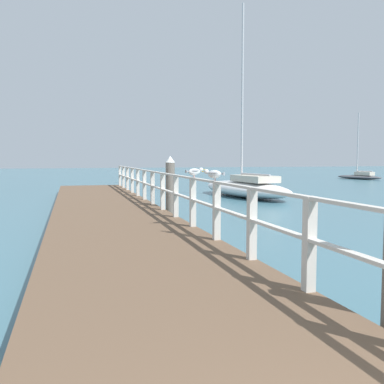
# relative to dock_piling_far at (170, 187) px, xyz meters

# --- Properties ---
(pier_deck) EXTENTS (3.16, 23.82, 0.36)m
(pier_deck) POSITION_rel_dock_piling_far_xyz_m (-1.88, -0.67, -0.79)
(pier_deck) COLOR brown
(pier_deck) RESTS_ON ground_plane
(pier_railing) EXTENTS (0.12, 22.34, 1.08)m
(pier_railing) POSITION_rel_dock_piling_far_xyz_m (-0.38, -0.67, 0.05)
(pier_railing) COLOR beige
(pier_railing) RESTS_ON pier_deck
(dock_piling_far) EXTENTS (0.29, 0.29, 1.92)m
(dock_piling_far) POSITION_rel_dock_piling_far_xyz_m (0.00, 0.00, 0.00)
(dock_piling_far) COLOR #6B6056
(dock_piling_far) RESTS_ON ground_plane
(seagull_foreground) EXTENTS (0.34, 0.39, 0.21)m
(seagull_foreground) POSITION_rel_dock_piling_far_xyz_m (-0.39, -5.30, 0.60)
(seagull_foreground) COLOR white
(seagull_foreground) RESTS_ON pier_railing
(seagull_background) EXTENTS (0.47, 0.23, 0.21)m
(seagull_background) POSITION_rel_dock_piling_far_xyz_m (-0.37, -3.96, 0.60)
(seagull_background) COLOR white
(seagull_background) RESTS_ON pier_railing
(boat_0) EXTENTS (2.71, 4.42, 5.75)m
(boat_0) POSITION_rel_dock_piling_far_xyz_m (21.34, 19.17, -0.68)
(boat_0) COLOR #4C4C51
(boat_0) RESTS_ON ground_plane
(boat_3) EXTENTS (3.14, 7.00, 9.10)m
(boat_3) POSITION_rel_dock_piling_far_xyz_m (5.09, 6.10, -0.52)
(boat_3) COLOR white
(boat_3) RESTS_ON ground_plane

